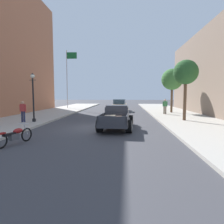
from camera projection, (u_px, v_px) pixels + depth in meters
ground_plane at (101, 128)px, 13.68m from camera, size 140.00×140.00×0.00m
sidewalk_left at (1, 126)px, 14.20m from camera, size 5.50×64.00×0.15m
sidewalk_right at (208, 128)px, 13.14m from camera, size 5.50×64.00×0.15m
hotrod_truck_gunmetal at (117, 117)px, 13.51m from camera, size 2.37×5.01×1.58m
motorcycle_parked at (15, 135)px, 9.06m from camera, size 0.81×2.05×0.93m
car_background_tan at (120, 106)px, 27.11m from camera, size 2.05×4.39×1.65m
pedestrian_sidewalk_left at (23, 110)px, 15.29m from camera, size 0.53×0.22×1.65m
pedestrian_sidewalk_right at (165, 106)px, 21.71m from camera, size 0.53×0.22×1.65m
street_lamp_near at (33, 94)px, 15.48m from camera, size 0.50×0.32×3.85m
flagpole at (68, 73)px, 31.62m from camera, size 1.74×0.16×9.16m
street_tree_nearest at (186, 73)px, 16.20m from camera, size 2.02×2.02×5.01m
street_tree_second at (172, 80)px, 23.39m from camera, size 2.52×2.52×5.22m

